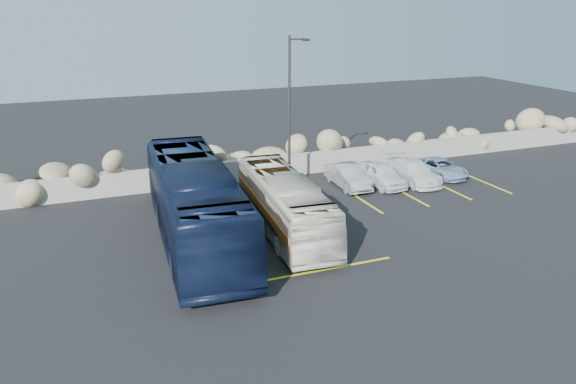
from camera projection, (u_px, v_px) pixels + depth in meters
name	position (u px, v px, depth m)	size (l,w,h in m)	color
ground	(322.00, 273.00, 20.83)	(90.00, 90.00, 0.00)	black
seawall	(231.00, 171.00, 31.19)	(60.00, 0.40, 1.20)	gray
riprap_pile	(225.00, 154.00, 32.02)	(54.00, 2.80, 2.60)	#8F7F5E
parking_lines	(360.00, 208.00, 27.36)	(18.16, 9.36, 0.01)	yellow
lamppost	(290.00, 110.00, 28.71)	(1.14, 0.18, 8.00)	#332F2D
vintage_bus	(285.00, 203.00, 24.31)	(2.12, 9.05, 2.52)	silver
tour_coach	(195.00, 203.00, 23.11)	(2.85, 12.19, 3.39)	black
car_a	(381.00, 174.00, 30.59)	(1.49, 3.70, 1.26)	white
car_b	(348.00, 176.00, 30.34)	(1.28, 3.68, 1.21)	#9F9FA3
car_c	(413.00, 172.00, 31.17)	(1.69, 4.16, 1.21)	white
car_d	(440.00, 168.00, 32.22)	(1.67, 3.61, 1.00)	#869CBE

